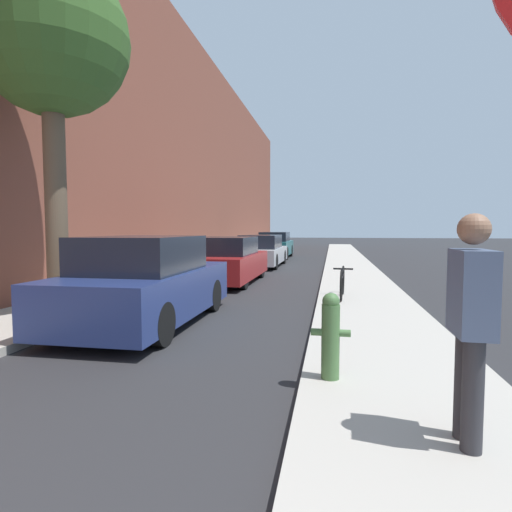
% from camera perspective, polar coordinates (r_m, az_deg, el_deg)
% --- Properties ---
extents(ground_plane, '(120.00, 120.00, 0.00)m').
position_cam_1_polar(ground_plane, '(14.99, 1.96, -2.44)').
color(ground_plane, '#28282B').
extents(sidewalk_left, '(2.00, 52.00, 0.12)m').
position_cam_1_polar(sidewalk_left, '(15.68, -8.59, -1.98)').
color(sidewalk_left, '#ADA89E').
rests_on(sidewalk_left, ground).
extents(sidewalk_right, '(2.00, 52.00, 0.12)m').
position_cam_1_polar(sidewalk_right, '(14.84, 13.12, -2.36)').
color(sidewalk_right, '#ADA89E').
rests_on(sidewalk_right, ground).
extents(building_facade_left, '(0.70, 52.00, 10.14)m').
position_cam_1_polar(building_facade_left, '(16.45, -13.39, 15.77)').
color(building_facade_left, brown).
rests_on(building_facade_left, ground).
extents(parked_car_navy, '(1.76, 4.05, 1.50)m').
position_cam_1_polar(parked_car_navy, '(7.27, -14.88, -3.65)').
color(parked_car_navy, black).
rests_on(parked_car_navy, ground).
extents(parked_car_red, '(1.88, 4.36, 1.38)m').
position_cam_1_polar(parked_car_red, '(12.50, -4.27, -0.68)').
color(parked_car_red, black).
rests_on(parked_car_red, ground).
extents(parked_car_silver, '(1.73, 4.57, 1.35)m').
position_cam_1_polar(parked_car_silver, '(17.84, 0.75, 0.62)').
color(parked_car_silver, black).
rests_on(parked_car_silver, ground).
extents(parked_car_teal, '(1.68, 4.02, 1.43)m').
position_cam_1_polar(parked_car_teal, '(23.10, 2.63, 1.45)').
color(parked_car_teal, black).
rests_on(parked_car_teal, ground).
extents(street_tree_near, '(2.55, 2.55, 5.94)m').
position_cam_1_polar(street_tree_near, '(8.42, -26.35, 24.86)').
color(street_tree_near, brown).
rests_on(street_tree_near, sidewalk_left).
extents(fire_hydrant, '(0.39, 0.18, 0.87)m').
position_cam_1_polar(fire_hydrant, '(4.29, 10.21, -10.58)').
color(fire_hydrant, '#47703D').
rests_on(fire_hydrant, sidewalk_right).
extents(pedestrian, '(0.24, 0.44, 1.61)m').
position_cam_1_polar(pedestrian, '(3.23, 27.44, -7.40)').
color(pedestrian, '#2D2D33').
rests_on(pedestrian, sidewalk_right).
extents(bicycle, '(0.44, 1.61, 0.66)m').
position_cam_1_polar(bicycle, '(9.25, 11.77, -3.53)').
color(bicycle, black).
rests_on(bicycle, sidewalk_right).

